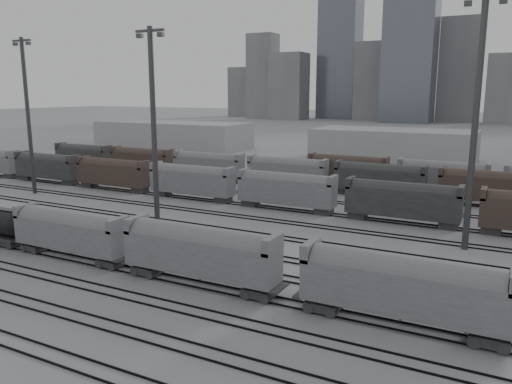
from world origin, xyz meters
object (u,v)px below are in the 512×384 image
at_px(hopper_car_a, 70,230).
at_px(hopper_car_b, 200,250).
at_px(light_mast_c, 154,130).
at_px(hopper_car_c, 403,285).

bearing_deg(hopper_car_a, hopper_car_b, 0.00).
bearing_deg(light_mast_c, hopper_car_a, -109.31).
xyz_separation_m(hopper_car_b, hopper_car_c, (17.88, 0.00, 0.02)).
xyz_separation_m(hopper_car_c, light_mast_c, (-30.68, 10.02, 9.63)).
distance_m(hopper_car_a, light_mast_c, 14.52).
relative_size(hopper_car_a, light_mast_c, 0.57).
distance_m(hopper_car_a, hopper_car_b, 16.32).
relative_size(hopper_car_c, light_mast_c, 0.62).
bearing_deg(hopper_car_b, light_mast_c, 141.94).
xyz_separation_m(hopper_car_a, light_mast_c, (3.51, 10.02, 9.91)).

